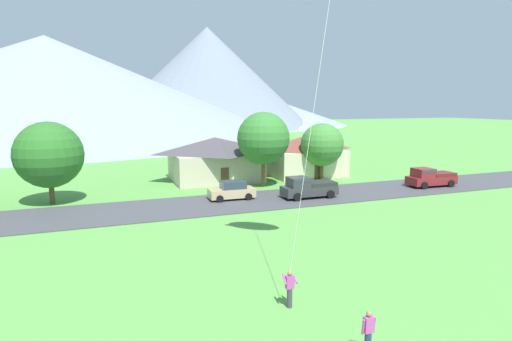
% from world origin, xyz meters
% --- Properties ---
extents(road_strip, '(160.00, 7.54, 0.08)m').
position_xyz_m(road_strip, '(0.00, 30.90, 0.04)').
color(road_strip, '#424247').
rests_on(road_strip, ground).
extents(mountain_west_ridge, '(132.04, 132.04, 22.47)m').
position_xyz_m(mountain_west_ridge, '(29.42, 175.73, 11.23)').
color(mountain_west_ridge, gray).
rests_on(mountain_west_ridge, ground).
extents(mountain_far_west_ridge, '(76.07, 76.07, 35.77)m').
position_xyz_m(mountain_far_west_ridge, '(29.18, 146.13, 17.88)').
color(mountain_far_west_ridge, slate).
rests_on(mountain_far_west_ridge, ground).
extents(mountain_central_ridge, '(132.21, 132.21, 27.39)m').
position_xyz_m(mountain_central_ridge, '(-21.48, 127.62, 13.69)').
color(mountain_central_ridge, gray).
rests_on(mountain_central_ridge, ground).
extents(house_leftmost, '(10.48, 8.46, 4.98)m').
position_xyz_m(house_leftmost, '(3.77, 42.49, 2.58)').
color(house_leftmost, beige).
rests_on(house_leftmost, ground).
extents(house_left_center, '(9.37, 7.19, 4.93)m').
position_xyz_m(house_left_center, '(15.03, 41.73, 2.56)').
color(house_left_center, beige).
rests_on(house_left_center, ground).
extents(tree_near_left, '(4.96, 4.96, 6.61)m').
position_xyz_m(tree_near_left, '(15.33, 38.14, 4.12)').
color(tree_near_left, brown).
rests_on(tree_near_left, ground).
extents(tree_center, '(5.57, 5.57, 7.98)m').
position_xyz_m(tree_center, '(7.59, 36.98, 5.18)').
color(tree_center, brown).
rests_on(tree_center, ground).
extents(tree_right_of_center, '(5.83, 5.83, 7.30)m').
position_xyz_m(tree_right_of_center, '(-12.87, 36.33, 4.38)').
color(tree_right_of_center, brown).
rests_on(tree_right_of_center, ground).
extents(parked_car_tan_mid_west, '(4.25, 2.17, 1.68)m').
position_xyz_m(parked_car_tan_mid_west, '(2.55, 32.11, 0.87)').
color(parked_car_tan_mid_west, tan).
rests_on(parked_car_tan_mid_west, road_strip).
extents(pickup_truck_charcoal_west_side, '(5.23, 2.39, 1.99)m').
position_xyz_m(pickup_truck_charcoal_west_side, '(9.40, 30.20, 1.06)').
color(pickup_truck_charcoal_west_side, '#333338').
rests_on(pickup_truck_charcoal_west_side, road_strip).
extents(pickup_truck_maroon_east_side, '(5.29, 2.52, 1.99)m').
position_xyz_m(pickup_truck_maroon_east_side, '(24.09, 30.35, 1.06)').
color(pickup_truck_maroon_east_side, maroon).
rests_on(pickup_truck_maroon_east_side, road_strip).
extents(watcher_person, '(0.56, 0.24, 1.68)m').
position_xyz_m(watcher_person, '(-0.16, 7.43, 0.88)').
color(watcher_person, navy).
rests_on(watcher_person, ground).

